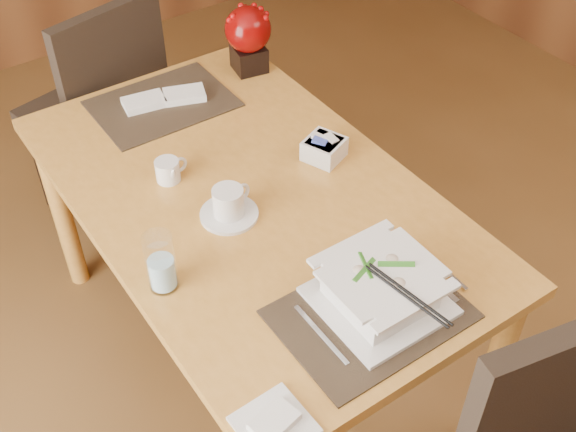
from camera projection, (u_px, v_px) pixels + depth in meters
dining_table at (251, 217)px, 2.16m from camera, size 0.90×1.50×0.75m
placemat_near at (370, 314)px, 1.76m from camera, size 0.45×0.33×0.01m
placemat_far at (163, 104)px, 2.42m from camera, size 0.45×0.33×0.01m
soup_setting at (381, 288)px, 1.75m from camera, size 0.29×0.29×0.12m
coffee_cup at (228, 205)px, 1.99m from camera, size 0.17×0.17×0.09m
water_glass at (161, 262)px, 1.77m from camera, size 0.09×0.09×0.17m
creamer_jug at (168, 171)px, 2.11m from camera, size 0.10×0.10×0.07m
sugar_caddy at (324, 149)px, 2.19m from camera, size 0.14×0.14×0.07m
berry_decor at (248, 35)px, 2.50m from camera, size 0.16×0.16×0.24m
napkins_far at (167, 98)px, 2.42m from camera, size 0.29×0.17×0.02m
bread_plate at (274, 425)px, 1.54m from camera, size 0.15×0.15×0.01m
far_chair at (103, 103)px, 2.77m from camera, size 0.55×0.55×0.99m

